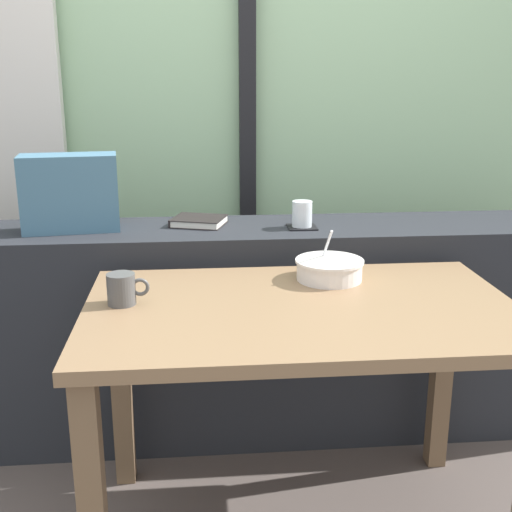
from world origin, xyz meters
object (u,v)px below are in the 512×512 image
closed_book (199,221)px  soup_bowl (329,269)px  throw_pillow (70,193)px  breakfast_table (301,342)px  coaster_square (302,227)px  juice_glass (302,215)px  ceramic_mug (122,289)px

closed_book → soup_bowl: 0.59m
throw_pillow → soup_bowl: (0.82, -0.40, -0.17)m
soup_bowl → breakfast_table: bearing=-118.9°
coaster_square → juice_glass: (-0.00, 0.00, 0.04)m
coaster_square → closed_book: bearing=167.7°
coaster_square → closed_book: (-0.36, 0.08, 0.01)m
coaster_square → closed_book: size_ratio=0.47×
juice_glass → closed_book: juice_glass is taller
coaster_square → throw_pillow: 0.80m
coaster_square → closed_book: 0.37m
coaster_square → soup_bowl: bearing=-85.9°
ceramic_mug → closed_book: bearing=71.0°
juice_glass → soup_bowl: 0.37m
soup_bowl → throw_pillow: bearing=154.1°
coaster_square → ceramic_mug: ceramic_mug is taller
throw_pillow → soup_bowl: size_ratio=1.56×
coaster_square → ceramic_mug: bearing=-137.2°
breakfast_table → soup_bowl: size_ratio=5.67×
coaster_square → soup_bowl: size_ratio=0.49×
juice_glass → soup_bowl: bearing=-85.9°
juice_glass → soup_bowl: juice_glass is taller
closed_book → coaster_square: bearing=-12.3°
breakfast_table → throw_pillow: (-0.70, 0.61, 0.31)m
closed_book → ceramic_mug: bearing=-109.0°
coaster_square → closed_book: closed_book is taller
closed_book → juice_glass: bearing=-12.3°
breakfast_table → soup_bowl: bearing=61.1°
breakfast_table → throw_pillow: size_ratio=3.63×
juice_glass → throw_pillow: throw_pillow is taller
coaster_square → juice_glass: juice_glass is taller
throw_pillow → ceramic_mug: 0.62m
breakfast_table → ceramic_mug: 0.50m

